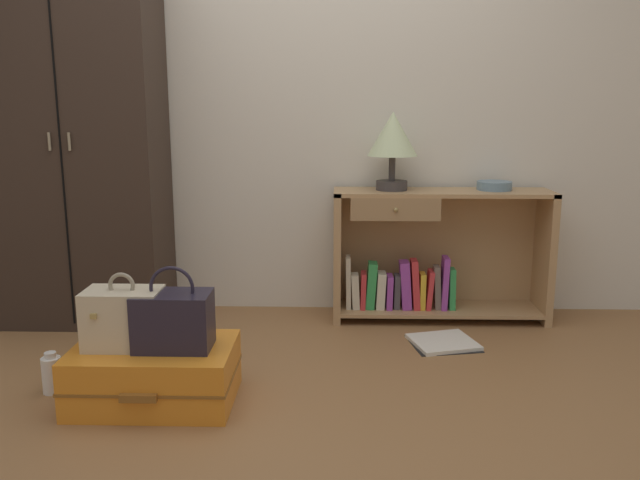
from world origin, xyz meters
name	(u,v)px	position (x,y,z in m)	size (l,w,h in m)	color
ground_plane	(281,423)	(0.00, 0.00, 0.00)	(9.00, 9.00, 0.00)	olive
back_wall	(301,83)	(0.00, 1.50, 1.30)	(6.40, 0.10, 2.60)	silver
wardrobe	(78,139)	(-1.18, 1.20, 1.00)	(0.88, 0.47, 2.00)	#33261E
bookshelf	(430,258)	(0.73, 1.28, 0.34)	(1.18, 0.32, 0.72)	tan
table_lamp	(393,138)	(0.50, 1.28, 1.00)	(0.27, 0.27, 0.42)	#3D3838
bowl	(494,186)	(1.06, 1.30, 0.75)	(0.19, 0.19, 0.05)	slate
suitcase_large	(155,374)	(-0.53, 0.18, 0.12)	(0.65, 0.45, 0.24)	orange
train_case	(124,318)	(-0.64, 0.18, 0.35)	(0.30, 0.20, 0.31)	beige
handbag	(173,320)	(-0.44, 0.16, 0.35)	(0.30, 0.19, 0.34)	#231E2D
bottle	(52,374)	(-0.98, 0.25, 0.08)	(0.08, 0.08, 0.18)	white
open_book_on_floor	(443,342)	(0.75, 0.86, 0.01)	(0.37, 0.35, 0.02)	white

